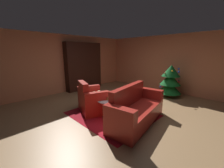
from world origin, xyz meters
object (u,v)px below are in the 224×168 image
at_px(couch_red, 136,110).
at_px(book_stack_on_table, 108,97).
at_px(coffee_table, 110,100).
at_px(decorated_tree, 170,80).
at_px(bookshelf_unit, 86,67).
at_px(armchair_red, 92,101).
at_px(bottle_on_table, 105,94).

distance_m(couch_red, book_stack_on_table, 0.90).
xyz_separation_m(coffee_table, decorated_tree, (0.52, 2.93, 0.24)).
distance_m(book_stack_on_table, decorated_tree, 3.02).
relative_size(coffee_table, book_stack_on_table, 3.61).
relative_size(bookshelf_unit, armchair_red, 1.90).
bearing_deg(decorated_tree, bottle_on_table, -103.98).
height_order(coffee_table, book_stack_on_table, book_stack_on_table).
xyz_separation_m(armchair_red, book_stack_on_table, (0.53, 0.19, 0.19)).
xyz_separation_m(bookshelf_unit, coffee_table, (2.95, -1.25, -0.68)).
relative_size(couch_red, bottle_on_table, 8.44).
bearing_deg(couch_red, book_stack_on_table, -166.89).
relative_size(bookshelf_unit, couch_red, 1.09).
height_order(coffee_table, decorated_tree, decorated_tree).
bearing_deg(coffee_table, armchair_red, -158.90).
relative_size(coffee_table, bottle_on_table, 3.19).
bearing_deg(couch_red, bottle_on_table, -171.34).
bearing_deg(armchair_red, decorated_tree, 70.98).
bearing_deg(bookshelf_unit, bottle_on_table, -24.38).
xyz_separation_m(coffee_table, bottle_on_table, (-0.21, 0.01, 0.14)).
bearing_deg(coffee_table, book_stack_on_table, -139.60).
xyz_separation_m(coffee_table, book_stack_on_table, (-0.04, -0.03, 0.09)).
xyz_separation_m(bookshelf_unit, decorated_tree, (3.47, 1.68, -0.43)).
bearing_deg(armchair_red, bookshelf_unit, 148.31).
bearing_deg(book_stack_on_table, armchair_red, -160.69).
xyz_separation_m(couch_red, bottle_on_table, (-1.02, -0.16, 0.24)).
distance_m(coffee_table, decorated_tree, 2.98).
bearing_deg(bookshelf_unit, coffee_table, -22.94).
distance_m(bookshelf_unit, couch_red, 3.99).
relative_size(armchair_red, couch_red, 0.58).
bearing_deg(armchair_red, book_stack_on_table, 19.31).
height_order(armchair_red, bottle_on_table, armchair_red).
bearing_deg(bottle_on_table, bookshelf_unit, 155.62).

